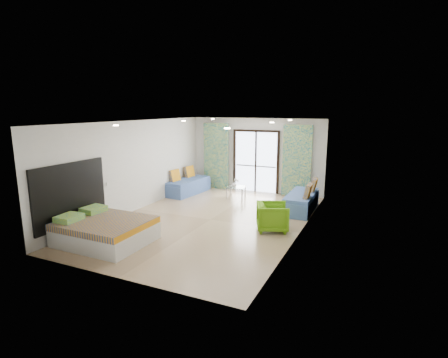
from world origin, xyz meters
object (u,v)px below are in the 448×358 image
at_px(daybed_left, 188,186).
at_px(armchair, 273,215).
at_px(bed, 105,231).
at_px(coffee_table, 236,188).
at_px(daybed_right, 302,201).

height_order(daybed_left, armchair, daybed_left).
bearing_deg(bed, armchair, 36.05).
bearing_deg(daybed_left, coffee_table, 9.27).
xyz_separation_m(daybed_left, coffee_table, (1.85, 0.12, 0.07)).
bearing_deg(armchair, daybed_right, -30.85).
distance_m(daybed_left, daybed_right, 4.26).
distance_m(daybed_left, armchair, 4.65).
relative_size(bed, coffee_table, 2.81).
height_order(daybed_left, daybed_right, daybed_right).
bearing_deg(bed, coffee_table, 76.37).
xyz_separation_m(coffee_table, armchair, (2.08, -2.60, 0.03)).
relative_size(daybed_left, daybed_right, 1.01).
distance_m(bed, daybed_right, 5.71).
xyz_separation_m(daybed_right, coffee_table, (-2.38, 0.56, 0.06)).
height_order(daybed_right, armchair, daybed_right).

